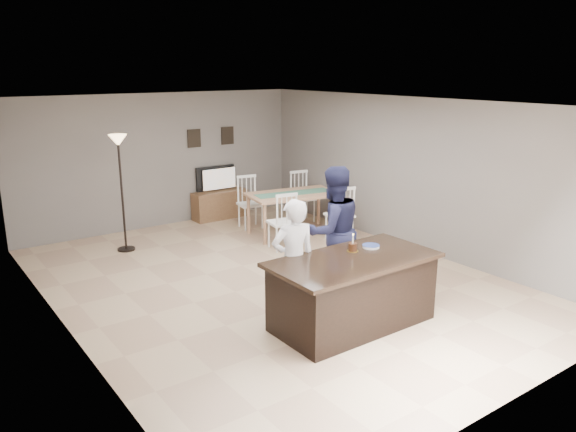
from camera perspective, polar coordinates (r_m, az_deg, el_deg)
floor at (r=8.68m, az=-1.58°, el=-6.71°), size 8.00×8.00×0.00m
room_shell at (r=8.21m, az=-1.66°, el=4.23°), size 8.00×8.00×8.00m
kitchen_island at (r=7.20m, az=6.59°, el=-7.60°), size 2.15×1.10×0.90m
tv_console at (r=12.26m, az=-6.92°, el=1.16°), size 1.20×0.40×0.60m
television at (r=12.20m, az=-7.17°, el=3.79°), size 0.91×0.12×0.53m
tv_screen_glow at (r=12.13m, az=-6.99°, el=3.77°), size 0.78×0.00×0.78m
picture_frames at (r=12.16m, az=-7.82°, el=7.97°), size 1.10×0.02×0.38m
doorway at (r=5.03m, az=-15.24°, el=-8.41°), size 0.00×2.10×2.65m
woman at (r=7.15m, az=0.55°, el=-4.59°), size 0.66×0.50×1.62m
man at (r=8.02m, az=4.57°, el=-1.53°), size 1.00×0.83×1.87m
birthday_cake at (r=7.28m, az=6.59°, el=-3.14°), size 0.15×0.15×0.23m
plate_stack at (r=7.46m, az=8.42°, el=-3.06°), size 0.23×0.23×0.04m
dining_table at (r=10.94m, az=0.55°, el=1.61°), size 1.98×2.22×1.06m
floor_lamp at (r=10.17m, az=-16.74°, el=5.33°), size 0.31×0.31×2.08m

